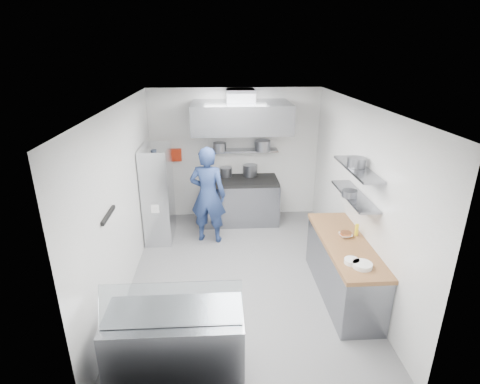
{
  "coord_description": "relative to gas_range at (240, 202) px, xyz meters",
  "views": [
    {
      "loc": [
        -0.35,
        -5.34,
        3.53
      ],
      "look_at": [
        0.0,
        0.6,
        1.25
      ],
      "focal_mm": 28.0,
      "sensor_mm": 36.0,
      "label": 1
    }
  ],
  "objects": [
    {
      "name": "display_case",
      "position": [
        -0.97,
        -4.1,
        -0.03
      ],
      "size": [
        1.5,
        0.7,
        0.85
      ],
      "primitive_type": "cube",
      "color": "gray",
      "rests_on": "floor"
    },
    {
      "name": "stock_pot_left",
      "position": [
        -0.3,
        0.22,
        0.61
      ],
      "size": [
        0.25,
        0.25,
        0.2
      ],
      "primitive_type": "cylinder",
      "color": "slate",
      "rests_on": "cooktop"
    },
    {
      "name": "ceiling",
      "position": [
        -0.1,
        -2.1,
        2.35
      ],
      "size": [
        5.0,
        5.0,
        0.0
      ],
      "primitive_type": "plane",
      "rotation": [
        3.14,
        0.0,
        0.0
      ],
      "color": "silver",
      "rests_on": "wall_back"
    },
    {
      "name": "plate_stack_b",
      "position": [
        1.26,
        -3.29,
        0.48
      ],
      "size": [
        0.2,
        0.2,
        0.06
      ],
      "primitive_type": "cylinder",
      "color": "white",
      "rests_on": "prep_counter_top"
    },
    {
      "name": "knife_strip",
      "position": [
        -1.88,
        -3.0,
        1.1
      ],
      "size": [
        0.04,
        0.55,
        0.05
      ],
      "primitive_type": "cube",
      "color": "black",
      "rests_on": "wall_left"
    },
    {
      "name": "rack_bin_b",
      "position": [
        -1.63,
        -0.8,
        0.85
      ],
      "size": [
        0.15,
        0.19,
        0.17
      ],
      "primitive_type": "cube",
      "color": "yellow",
      "rests_on": "wire_rack"
    },
    {
      "name": "wall_back",
      "position": [
        -0.1,
        0.4,
        0.95
      ],
      "size": [
        3.6,
        2.8,
        0.02
      ],
      "primitive_type": "cube",
      "rotation": [
        1.57,
        0.0,
        0.0
      ],
      "color": "white",
      "rests_on": "floor"
    },
    {
      "name": "shelf_pot_b",
      "position": [
        0.47,
        0.13,
        1.2
      ],
      "size": [
        0.33,
        0.33,
        0.22
      ],
      "primitive_type": "cylinder",
      "color": "slate",
      "rests_on": "over_range_shelf"
    },
    {
      "name": "wall_right",
      "position": [
        1.7,
        -2.1,
        0.95
      ],
      "size": [
        2.8,
        5.0,
        0.02
      ],
      "primitive_type": "cube",
      "rotation": [
        1.57,
        0.0,
        -1.57
      ],
      "color": "white",
      "rests_on": "floor"
    },
    {
      "name": "shelf_pot_c",
      "position": [
        1.43,
        -2.49,
        1.12
      ],
      "size": [
        0.22,
        0.22,
        0.1
      ],
      "primitive_type": "cylinder",
      "color": "slate",
      "rests_on": "wall_shelf_lower"
    },
    {
      "name": "floor",
      "position": [
        -0.1,
        -2.1,
        -0.45
      ],
      "size": [
        5.0,
        5.0,
        0.0
      ],
      "primitive_type": "plane",
      "color": "slate",
      "rests_on": "ground"
    },
    {
      "name": "plate_stack_a",
      "position": [
        1.37,
        -3.39,
        0.48
      ],
      "size": [
        0.25,
        0.25,
        0.06
      ],
      "primitive_type": "cylinder",
      "color": "white",
      "rests_on": "prep_counter_top"
    },
    {
      "name": "wall_shelf_lower",
      "position": [
        1.54,
        -2.4,
        1.05
      ],
      "size": [
        0.3,
        1.3,
        0.04
      ],
      "primitive_type": "cube",
      "color": "gray",
      "rests_on": "wall_right"
    },
    {
      "name": "wall_front",
      "position": [
        -0.1,
        -4.6,
        0.95
      ],
      "size": [
        3.6,
        2.8,
        0.02
      ],
      "primitive_type": "cube",
      "rotation": [
        -1.57,
        0.0,
        0.0
      ],
      "color": "white",
      "rests_on": "floor"
    },
    {
      "name": "shelf_pot_d",
      "position": [
        1.52,
        -2.39,
        1.56
      ],
      "size": [
        0.26,
        0.26,
        0.14
      ],
      "primitive_type": "cylinder",
      "color": "slate",
      "rests_on": "wall_shelf_upper"
    },
    {
      "name": "rack_bin_a",
      "position": [
        -1.63,
        -1.01,
        0.35
      ],
      "size": [
        0.15,
        0.18,
        0.16
      ],
      "primitive_type": "cube",
      "color": "white",
      "rests_on": "wire_rack"
    },
    {
      "name": "rack_jar",
      "position": [
        -1.58,
        -1.03,
        1.35
      ],
      "size": [
        0.1,
        0.1,
        0.18
      ],
      "primitive_type": "cylinder",
      "color": "black",
      "rests_on": "wire_rack"
    },
    {
      "name": "wall_shelf_upper",
      "position": [
        1.54,
        -2.4,
        1.47
      ],
      "size": [
        0.3,
        1.3,
        0.04
      ],
      "primitive_type": "cube",
      "color": "gray",
      "rests_on": "wall_right"
    },
    {
      "name": "cooktop",
      "position": [
        0.0,
        0.0,
        0.48
      ],
      "size": [
        1.57,
        0.78,
        0.06
      ],
      "primitive_type": "cube",
      "color": "black",
      "rests_on": "gas_range"
    },
    {
      "name": "wire_rack",
      "position": [
        -1.63,
        -0.65,
        0.48
      ],
      "size": [
        0.5,
        0.9,
        1.85
      ],
      "primitive_type": "cube",
      "color": "silver",
      "rests_on": "floor"
    },
    {
      "name": "copper_pan",
      "position": [
        1.43,
        -2.53,
        0.48
      ],
      "size": [
        0.17,
        0.17,
        0.06
      ],
      "primitive_type": "cylinder",
      "color": "#C06836",
      "rests_on": "prep_counter_top"
    },
    {
      "name": "squeeze_bottle",
      "position": [
        1.6,
        -2.51,
        0.54
      ],
      "size": [
        0.05,
        0.05,
        0.18
      ],
      "primitive_type": "cylinder",
      "color": "yellow",
      "rests_on": "prep_counter_top"
    },
    {
      "name": "display_glass",
      "position": [
        -0.97,
        -4.22,
        0.62
      ],
      "size": [
        1.47,
        0.19,
        0.42
      ],
      "primitive_type": "cube",
      "rotation": [
        -0.38,
        0.0,
        0.0
      ],
      "color": "silver",
      "rests_on": "display_case"
    },
    {
      "name": "chef",
      "position": [
        -0.67,
        -0.83,
        0.49
      ],
      "size": [
        0.77,
        0.59,
        1.89
      ],
      "primitive_type": "imported",
      "rotation": [
        0.0,
        0.0,
        2.92
      ],
      "color": "navy",
      "rests_on": "floor"
    },
    {
      "name": "gas_range",
      "position": [
        0.0,
        0.0,
        0.0
      ],
      "size": [
        1.6,
        0.8,
        0.9
      ],
      "primitive_type": "cube",
      "color": "gray",
      "rests_on": "floor"
    },
    {
      "name": "prep_counter_base",
      "position": [
        1.38,
        -2.7,
        -0.03
      ],
      "size": [
        0.62,
        2.0,
        0.84
      ],
      "primitive_type": "cube",
      "color": "gray",
      "rests_on": "floor"
    },
    {
      "name": "mixing_bowl",
      "position": [
        1.42,
        -2.55,
        0.47
      ],
      "size": [
        0.2,
        0.2,
        0.05
      ],
      "primitive_type": "imported",
      "rotation": [
        0.0,
        0.0,
        0.02
      ],
      "color": "white",
      "rests_on": "prep_counter_top"
    },
    {
      "name": "wall_left",
      "position": [
        -1.9,
        -2.1,
        0.95
      ],
      "size": [
        2.8,
        5.0,
        0.02
      ],
      "primitive_type": "cube",
      "rotation": [
        1.57,
        0.0,
        1.57
      ],
      "color": "white",
      "rests_on": "floor"
    },
    {
      "name": "hood_duct",
      "position": [
        0.0,
        0.05,
        2.23
      ],
      "size": [
        0.55,
        0.55,
        0.24
      ],
      "primitive_type": "cube",
      "color": "slate",
      "rests_on": "extractor_hood"
    },
    {
      "name": "stock_pot_mid",
      "position": [
        0.22,
        0.24,
        0.63
      ],
      "size": [
        0.3,
        0.3,
        0.24
      ],
      "primitive_type": "cylinder",
      "color": "slate",
      "rests_on": "cooktop"
    },
    {
      "name": "extractor_hood",
      "position": [
        0.0,
        -0.18,
        1.85
      ],
      "size": [
        1.9,
        1.15,
        0.55
      ],
      "primitive_type": "cube",
      "color": "gray",
      "rests_on": "wall_back"
    },
    {
      "name": "over_range_shelf",
      "position": [
        0.0,
        0.24,
        1.07
      ],
      "size": [
        1.6,
        0.3,
        0.04
      ],
      "primitive_type": "cube",
      "color": "gray",
      "rests_on": "wall_back"
    },
    {
      "name": "prep_counter_top",
      "position": [
        1.38,
        -2.7,
        0.42
      ],
      "size": [
        0.65,
        2.04,
        0.06
      ],
      "primitive_type": "cube",
      "color": "brown",
      "rests_on": "prep_counter_base"
    },
    {
      "name": "red_firebox",
      "position": [
        -1.35,
        0.34,
        0.97
      ],
      "size": [
        0.22,
        0.1,
        0.26
      ],
      "primitive_type": "cube",
      "color": "#B3250E",
      "rests_on": "wall_back"
    },
    {
      "name": "shelf_pot_a",
      "position": [
        -0.43,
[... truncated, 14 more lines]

